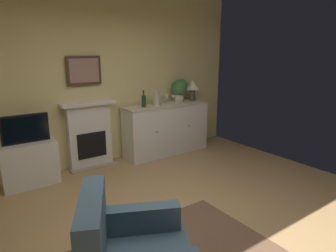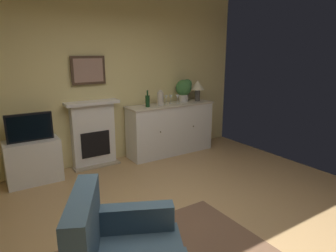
# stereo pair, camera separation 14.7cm
# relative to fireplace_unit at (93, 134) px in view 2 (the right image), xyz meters

# --- Properties ---
(ground_plane) EXTENTS (5.65, 5.01, 0.10)m
(ground_plane) POSITION_rel_fireplace_unit_xyz_m (0.17, -2.35, -0.60)
(ground_plane) COLOR tan
(ground_plane) RESTS_ON ground
(wall_rear) EXTENTS (5.65, 0.06, 2.90)m
(wall_rear) POSITION_rel_fireplace_unit_xyz_m (0.17, 0.13, 0.90)
(wall_rear) COLOR #EAD68C
(wall_rear) RESTS_ON ground_plane
(fireplace_unit) EXTENTS (0.87, 0.30, 1.10)m
(fireplace_unit) POSITION_rel_fireplace_unit_xyz_m (0.00, 0.00, 0.00)
(fireplace_unit) COLOR white
(fireplace_unit) RESTS_ON ground_plane
(framed_picture) EXTENTS (0.55, 0.04, 0.45)m
(framed_picture) POSITION_rel_fireplace_unit_xyz_m (0.00, 0.05, 1.04)
(framed_picture) COLOR #473323
(sideboard_cabinet) EXTENTS (1.67, 0.49, 0.94)m
(sideboard_cabinet) POSITION_rel_fireplace_unit_xyz_m (1.42, -0.18, -0.08)
(sideboard_cabinet) COLOR white
(sideboard_cabinet) RESTS_ON ground_plane
(table_lamp) EXTENTS (0.26, 0.26, 0.40)m
(table_lamp) POSITION_rel_fireplace_unit_xyz_m (2.04, -0.18, 0.67)
(table_lamp) COLOR #4C4742
(table_lamp) RESTS_ON sideboard_cabinet
(wine_bottle) EXTENTS (0.08, 0.08, 0.29)m
(wine_bottle) POSITION_rel_fireplace_unit_xyz_m (0.93, -0.20, 0.50)
(wine_bottle) COLOR #193F1E
(wine_bottle) RESTS_ON sideboard_cabinet
(wine_glass_left) EXTENTS (0.07, 0.07, 0.16)m
(wine_glass_left) POSITION_rel_fireplace_unit_xyz_m (1.34, -0.16, 0.51)
(wine_glass_left) COLOR silver
(wine_glass_left) RESTS_ON sideboard_cabinet
(wine_glass_center) EXTENTS (0.07, 0.07, 0.16)m
(wine_glass_center) POSITION_rel_fireplace_unit_xyz_m (1.45, -0.14, 0.51)
(wine_glass_center) COLOR silver
(wine_glass_center) RESTS_ON sideboard_cabinet
(wine_glass_right) EXTENTS (0.07, 0.07, 0.16)m
(wine_glass_right) POSITION_rel_fireplace_unit_xyz_m (1.56, -0.21, 0.51)
(wine_glass_right) COLOR silver
(wine_glass_right) RESTS_ON sideboard_cabinet
(vase_decorative) EXTENTS (0.11, 0.11, 0.28)m
(vase_decorative) POSITION_rel_fireplace_unit_xyz_m (1.17, -0.23, 0.53)
(vase_decorative) COLOR beige
(vase_decorative) RESTS_ON sideboard_cabinet
(tv_cabinet) EXTENTS (0.75, 0.42, 0.64)m
(tv_cabinet) POSITION_rel_fireplace_unit_xyz_m (-0.98, -0.16, -0.23)
(tv_cabinet) COLOR white
(tv_cabinet) RESTS_ON ground_plane
(tv_set) EXTENTS (0.62, 0.07, 0.40)m
(tv_set) POSITION_rel_fireplace_unit_xyz_m (-0.98, -0.19, 0.29)
(tv_set) COLOR black
(tv_set) RESTS_ON tv_cabinet
(potted_plant_small) EXTENTS (0.30, 0.30, 0.43)m
(potted_plant_small) POSITION_rel_fireplace_unit_xyz_m (1.76, -0.13, 0.65)
(potted_plant_small) COLOR beige
(potted_plant_small) RESTS_ON sideboard_cabinet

